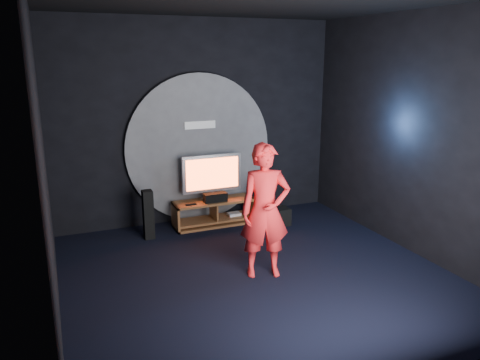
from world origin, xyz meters
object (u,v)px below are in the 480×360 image
at_px(tower_speaker_right, 263,203).
at_px(subwoofer, 281,216).
at_px(tower_speaker_left, 148,215).
at_px(player, 265,211).
at_px(media_console, 214,214).
at_px(tv, 212,175).

bearing_deg(tower_speaker_right, subwoofer, -19.32).
distance_m(tower_speaker_left, player, 2.28).
bearing_deg(tower_speaker_left, media_console, 8.84).
height_order(tv, subwoofer, tv).
bearing_deg(tower_speaker_right, player, -114.31).
relative_size(tv, subwoofer, 3.44).
bearing_deg(tv, subwoofer, -25.13).
height_order(media_console, tower_speaker_right, tower_speaker_right).
bearing_deg(tv, tower_speaker_left, -167.95).
height_order(tv, tower_speaker_left, tv).
height_order(tv, player, player).
height_order(media_console, player, player).
xyz_separation_m(tower_speaker_right, subwoofer, (0.31, -0.11, -0.25)).
distance_m(tower_speaker_left, subwoofer, 2.29).
bearing_deg(player, tower_speaker_right, 80.80).
relative_size(tv, player, 0.58).
xyz_separation_m(media_console, tower_speaker_left, (-1.19, -0.18, 0.21)).
bearing_deg(subwoofer, tv, 154.87).
xyz_separation_m(tower_speaker_left, subwoofer, (2.26, -0.26, -0.25)).
relative_size(tv, tower_speaker_left, 1.31).
xyz_separation_m(media_console, subwoofer, (1.08, -0.44, -0.04)).
distance_m(tv, player, 2.14).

